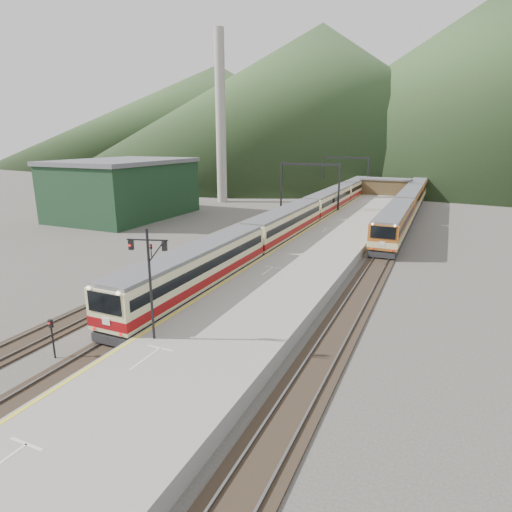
% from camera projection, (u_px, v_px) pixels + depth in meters
% --- Properties ---
extents(track_main, '(2.60, 200.00, 0.23)m').
position_uv_depth(track_main, '(295.00, 235.00, 53.11)').
color(track_main, black).
rests_on(track_main, ground).
extents(track_far, '(2.60, 200.00, 0.23)m').
position_uv_depth(track_far, '(258.00, 231.00, 55.06)').
color(track_far, black).
rests_on(track_far, ground).
extents(track_second, '(2.60, 200.00, 0.23)m').
position_uv_depth(track_second, '(390.00, 244.00, 48.61)').
color(track_second, black).
rests_on(track_second, ground).
extents(platform, '(8.00, 100.00, 1.00)m').
position_uv_depth(platform, '(335.00, 239.00, 49.04)').
color(platform, gray).
rests_on(platform, ground).
extents(gantry_near, '(9.55, 0.25, 8.00)m').
position_uv_depth(gantry_near, '(310.00, 179.00, 65.96)').
color(gantry_near, black).
rests_on(gantry_near, ground).
extents(gantry_far, '(9.55, 0.25, 8.00)m').
position_uv_depth(gantry_far, '(345.00, 169.00, 87.98)').
color(gantry_far, black).
rests_on(gantry_far, ground).
extents(warehouse, '(14.50, 20.50, 8.60)m').
position_uv_depth(warehouse, '(124.00, 188.00, 64.69)').
color(warehouse, '#143219').
rests_on(warehouse, ground).
extents(smokestack, '(1.80, 1.80, 30.00)m').
position_uv_depth(smokestack, '(221.00, 119.00, 77.11)').
color(smokestack, '#9E998E').
rests_on(smokestack, ground).
extents(station_shed, '(9.40, 4.40, 3.10)m').
position_uv_depth(station_shed, '(385.00, 186.00, 83.72)').
color(station_shed, '#4E3D24').
rests_on(station_shed, platform).
extents(hill_a, '(180.00, 180.00, 60.00)m').
position_uv_depth(hill_a, '(320.00, 96.00, 192.91)').
color(hill_a, '#294825').
rests_on(hill_a, ground).
extents(hill_b, '(220.00, 220.00, 75.00)m').
position_uv_depth(hill_b, '(491.00, 81.00, 198.75)').
color(hill_b, '#294825').
rests_on(hill_b, ground).
extents(hill_d, '(200.00, 200.00, 55.00)m').
position_uv_depth(hill_d, '(218.00, 112.00, 268.92)').
color(hill_d, '#294825').
rests_on(hill_d, ground).
extents(main_train, '(2.84, 77.89, 3.47)m').
position_uv_depth(main_train, '(310.00, 212.00, 58.24)').
color(main_train, beige).
rests_on(main_train, track_main).
extents(second_train, '(2.92, 59.88, 3.56)m').
position_uv_depth(second_train, '(410.00, 201.00, 68.03)').
color(second_train, '#A4551B').
rests_on(second_train, track_second).
extents(signal_mast, '(2.12, 0.78, 6.18)m').
position_uv_depth(signal_mast, '(150.00, 273.00, 22.57)').
color(signal_mast, black).
rests_on(signal_mast, platform).
extents(short_signal_a, '(0.22, 0.16, 2.27)m').
position_uv_depth(short_signal_a, '(52.00, 334.00, 23.11)').
color(short_signal_a, black).
rests_on(short_signal_a, ground).
extents(short_signal_b, '(0.27, 0.23, 2.27)m').
position_uv_depth(short_signal_b, '(232.00, 240.00, 44.23)').
color(short_signal_b, black).
rests_on(short_signal_b, ground).
extents(short_signal_c, '(0.26, 0.23, 2.27)m').
position_uv_depth(short_signal_c, '(151.00, 253.00, 39.37)').
color(short_signal_c, black).
rests_on(short_signal_c, ground).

